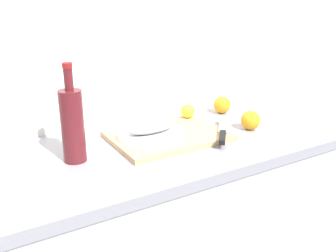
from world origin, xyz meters
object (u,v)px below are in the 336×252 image
at_px(white_plate, 151,134).
at_px(orange_0, 250,120).
at_px(cutting_board, 168,136).
at_px(lemon_0, 188,111).
at_px(wine_bottle, 72,124).
at_px(chef_knife, 223,132).
at_px(fish_fillet, 151,128).

distance_m(white_plate, orange_0, 0.42).
relative_size(cutting_board, white_plate, 1.69).
bearing_deg(orange_0, white_plate, 167.49).
xyz_separation_m(lemon_0, orange_0, (0.17, -0.20, -0.01)).
xyz_separation_m(wine_bottle, orange_0, (0.70, -0.06, -0.09)).
relative_size(chef_knife, lemon_0, 4.10).
bearing_deg(fish_fillet, chef_knife, -26.95).
relative_size(white_plate, chef_knife, 1.05).
bearing_deg(cutting_board, orange_0, -13.47).
bearing_deg(chef_knife, wine_bottle, 120.18).
bearing_deg(lemon_0, cutting_board, -144.01).
bearing_deg(white_plate, wine_bottle, -175.02).
relative_size(white_plate, fish_fillet, 1.33).
bearing_deg(lemon_0, fish_fillet, -154.45).
xyz_separation_m(fish_fillet, lemon_0, (0.24, 0.11, -0.00)).
bearing_deg(wine_bottle, white_plate, 4.98).
distance_m(fish_fillet, chef_knife, 0.27).
height_order(cutting_board, lemon_0, lemon_0).
distance_m(fish_fillet, wine_bottle, 0.31).
height_order(chef_knife, wine_bottle, wine_bottle).
height_order(chef_knife, orange_0, orange_0).
height_order(cutting_board, orange_0, orange_0).
bearing_deg(fish_fillet, orange_0, -12.51).
distance_m(cutting_board, lemon_0, 0.21).
relative_size(cutting_board, lemon_0, 7.27).
xyz_separation_m(white_plate, orange_0, (0.41, -0.09, 0.01)).
bearing_deg(orange_0, lemon_0, 129.90).
bearing_deg(fish_fillet, cutting_board, -7.62).
bearing_deg(cutting_board, wine_bottle, -177.38).
distance_m(cutting_board, white_plate, 0.07).
height_order(white_plate, fish_fillet, fish_fillet).
distance_m(fish_fillet, lemon_0, 0.26).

